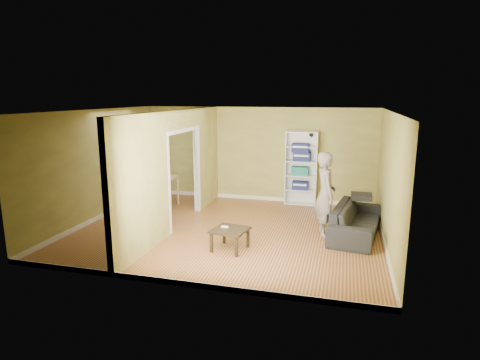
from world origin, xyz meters
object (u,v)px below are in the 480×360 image
object	(u,v)px
sofa	(357,216)
chair_far	(164,183)
person	(326,187)
dining_table	(151,180)
chair_left	(130,188)
bookshelf	(302,168)
coffee_table	(230,232)
chair_near	(145,196)

from	to	relation	value
sofa	chair_far	world-z (taller)	chair_far
sofa	person	bearing A→B (deg)	117.03
dining_table	chair_left	size ratio (longest dim) A/B	1.40
bookshelf	dining_table	bearing A→B (deg)	-161.12
person	coffee_table	distance (m)	2.25
coffee_table	chair_far	size ratio (longest dim) A/B	0.62
person	chair_far	xyz separation A→B (m)	(-4.51, 1.76, -0.55)
person	coffee_table	world-z (taller)	person
sofa	dining_table	distance (m)	5.31
chair_near	coffee_table	bearing A→B (deg)	-27.84
sofa	chair_far	bearing A→B (deg)	82.33
chair_near	dining_table	bearing A→B (deg)	106.57
coffee_table	chair_near	xyz separation A→B (m)	(-2.75, 1.81, 0.08)
sofa	chair_left	size ratio (longest dim) A/B	2.38
bookshelf	chair_far	distance (m)	3.84
sofa	dining_table	world-z (taller)	sofa
coffee_table	dining_table	bearing A→B (deg)	139.94
bookshelf	coffee_table	size ratio (longest dim) A/B	3.16
chair_near	chair_left	bearing A→B (deg)	145.66
chair_far	person	bearing A→B (deg)	138.61
dining_table	chair_left	distance (m)	0.72
chair_left	chair_far	distance (m)	0.93
dining_table	chair_far	xyz separation A→B (m)	(0.05, 0.65, -0.22)
dining_table	chair_near	world-z (taller)	chair_near
bookshelf	chair_near	size ratio (longest dim) A/B	2.29
sofa	chair_left	distance (m)	5.97
sofa	chair_far	size ratio (longest dim) A/B	2.18
coffee_table	chair_left	distance (m)	4.32
chair_left	chair_near	distance (m)	1.03
bookshelf	chair_far	xyz separation A→B (m)	(-3.75, -0.65, -0.49)
chair_near	person	bearing A→B (deg)	-1.04
dining_table	chair_near	xyz separation A→B (m)	(0.12, -0.60, -0.29)
sofa	bookshelf	distance (m)	2.68
sofa	chair_near	distance (m)	5.11
person	chair_left	world-z (taller)	person
bookshelf	dining_table	xyz separation A→B (m)	(-3.80, -1.30, -0.27)
dining_table	bookshelf	bearing A→B (deg)	18.88
person	chair_near	distance (m)	4.52
person	bookshelf	xyz separation A→B (m)	(-0.76, 2.41, -0.06)
dining_table	chair_far	size ratio (longest dim) A/B	1.28
coffee_table	chair_far	bearing A→B (deg)	132.63
sofa	chair_far	distance (m)	5.40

